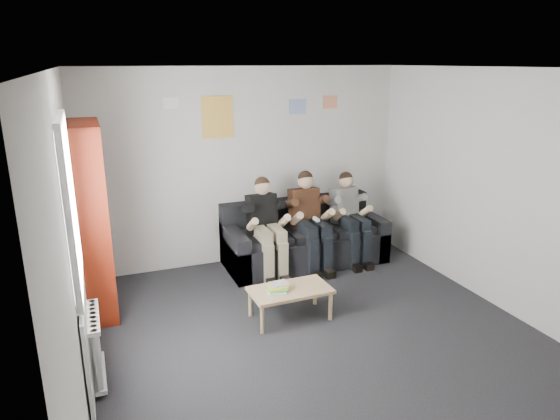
% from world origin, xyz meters
% --- Properties ---
extents(room_shell, '(5.00, 5.00, 5.00)m').
position_xyz_m(room_shell, '(0.00, 0.00, 1.35)').
color(room_shell, black).
rests_on(room_shell, ground).
extents(sofa, '(2.24, 0.92, 0.87)m').
position_xyz_m(sofa, '(0.69, 2.08, 0.31)').
color(sofa, black).
rests_on(sofa, ground).
extents(bookshelf, '(0.32, 0.97, 2.15)m').
position_xyz_m(bookshelf, '(-2.06, 1.62, 1.07)').
color(bookshelf, maroon).
rests_on(bookshelf, ground).
extents(coffee_table, '(0.89, 0.49, 0.36)m').
position_xyz_m(coffee_table, '(-0.12, 0.62, 0.31)').
color(coffee_table, tan).
rests_on(coffee_table, ground).
extents(game_cases, '(0.27, 0.25, 0.06)m').
position_xyz_m(game_cases, '(-0.27, 0.63, 0.39)').
color(game_cases, silver).
rests_on(game_cases, coffee_table).
extents(person_left, '(0.38, 0.82, 1.30)m').
position_xyz_m(person_left, '(0.06, 1.87, 0.65)').
color(person_left, black).
rests_on(person_left, sofa).
extents(person_middle, '(0.40, 0.86, 1.33)m').
position_xyz_m(person_middle, '(0.69, 1.87, 0.67)').
color(person_middle, '#452617').
rests_on(person_middle, sofa).
extents(person_right, '(0.37, 0.79, 1.27)m').
position_xyz_m(person_right, '(1.31, 1.88, 0.64)').
color(person_right, white).
rests_on(person_right, sofa).
extents(radiator, '(0.10, 0.64, 0.60)m').
position_xyz_m(radiator, '(-2.15, 0.20, 0.35)').
color(radiator, silver).
rests_on(radiator, ground).
extents(window, '(0.05, 1.30, 2.36)m').
position_xyz_m(window, '(-2.22, 0.20, 1.03)').
color(window, white).
rests_on(window, room_shell).
extents(poster_large, '(0.42, 0.01, 0.55)m').
position_xyz_m(poster_large, '(-0.40, 2.49, 2.05)').
color(poster_large, '#EDE853').
rests_on(poster_large, room_shell).
extents(poster_blue, '(0.25, 0.01, 0.20)m').
position_xyz_m(poster_blue, '(0.75, 2.49, 2.15)').
color(poster_blue, blue).
rests_on(poster_blue, room_shell).
extents(poster_pink, '(0.22, 0.01, 0.18)m').
position_xyz_m(poster_pink, '(1.25, 2.49, 2.20)').
color(poster_pink, '#B83971').
rests_on(poster_pink, room_shell).
extents(poster_sign, '(0.20, 0.01, 0.14)m').
position_xyz_m(poster_sign, '(-1.00, 2.49, 2.25)').
color(poster_sign, white).
rests_on(poster_sign, room_shell).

